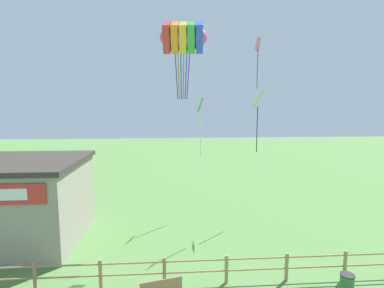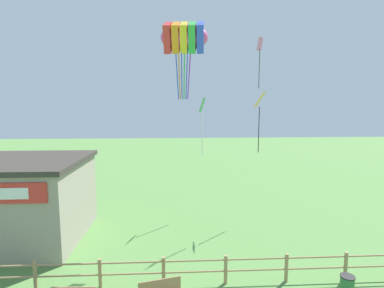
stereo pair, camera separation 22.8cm
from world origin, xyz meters
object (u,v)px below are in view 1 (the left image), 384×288
seaside_building (20,200)px  kite_yellow_diamond (258,109)px  kite_green_diamond (201,115)px  kite_rainbow_parafoil (183,38)px  trash_bin (347,284)px  kite_pink_diamond (258,54)px

seaside_building → kite_yellow_diamond: (13.23, 2.54, 4.72)m
seaside_building → kite_green_diamond: 11.22m
kite_green_diamond → kite_rainbow_parafoil: bearing=-108.6°
seaside_building → trash_bin: (14.41, -5.67, -1.77)m
kite_pink_diamond → kite_green_diamond: 5.13m
kite_rainbow_parafoil → kite_green_diamond: bearing=71.4°
kite_rainbow_parafoil → kite_yellow_diamond: kite_rainbow_parafoil is taller
kite_rainbow_parafoil → kite_pink_diamond: 5.64m
seaside_building → trash_bin: bearing=-21.5°
kite_rainbow_parafoil → kite_green_diamond: 5.60m
trash_bin → kite_green_diamond: (-4.63, 9.12, 6.06)m
kite_rainbow_parafoil → kite_yellow_diamond: size_ratio=1.04×
seaside_building → kite_rainbow_parafoil: size_ratio=1.62×
seaside_building → kite_rainbow_parafoil: kite_rainbow_parafoil is taller
seaside_building → kite_rainbow_parafoil: bearing=-2.0°
seaside_building → kite_pink_diamond: size_ratio=2.07×
seaside_building → kite_green_diamond: (9.79, 3.45, 4.28)m
kite_rainbow_parafoil → kite_pink_diamond: bearing=33.5°
kite_yellow_diamond → kite_pink_diamond: 3.33m
kite_rainbow_parafoil → kite_yellow_diamond: (4.70, 2.84, -3.54)m
seaside_building → kite_green_diamond: size_ratio=1.68×
trash_bin → kite_yellow_diamond: size_ratio=0.21×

